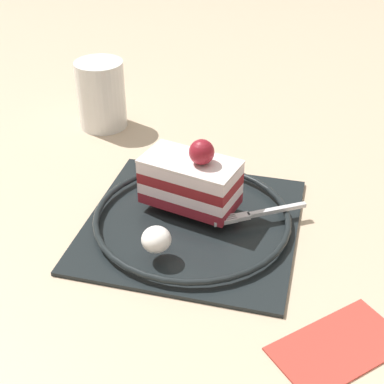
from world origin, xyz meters
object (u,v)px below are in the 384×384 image
drink_glass_near (102,98)px  folded_napkin (339,346)px  cake_slice (191,180)px  dessert_plate (192,220)px  whipped_cream_dollop (156,239)px  fork (257,214)px

drink_glass_near → folded_napkin: 0.51m
cake_slice → folded_napkin: cake_slice is taller
drink_glass_near → folded_napkin: (0.38, 0.34, -0.04)m
dessert_plate → whipped_cream_dollop: size_ratio=8.20×
whipped_cream_dollop → drink_glass_near: (-0.30, -0.15, 0.02)m
whipped_cream_dollop → fork: whipped_cream_dollop is taller
cake_slice → whipped_cream_dollop: cake_slice is taller
dessert_plate → whipped_cream_dollop: 0.08m
drink_glass_near → folded_napkin: drink_glass_near is taller
dessert_plate → fork: 0.07m
cake_slice → fork: size_ratio=1.16×
cake_slice → folded_napkin: size_ratio=1.02×
fork → whipped_cream_dollop: bearing=-51.5°
dessert_plate → drink_glass_near: 0.29m
fork → drink_glass_near: (-0.22, -0.25, 0.03)m
dessert_plate → fork: fork is taller
dessert_plate → whipped_cream_dollop: bearing=-20.3°
cake_slice → folded_napkin: bearing=42.7°
whipped_cream_dollop → fork: size_ratio=0.30×
dessert_plate → drink_glass_near: bearing=-142.4°
cake_slice → folded_napkin: (0.18, 0.16, -0.05)m
folded_napkin → drink_glass_near: bearing=-138.9°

